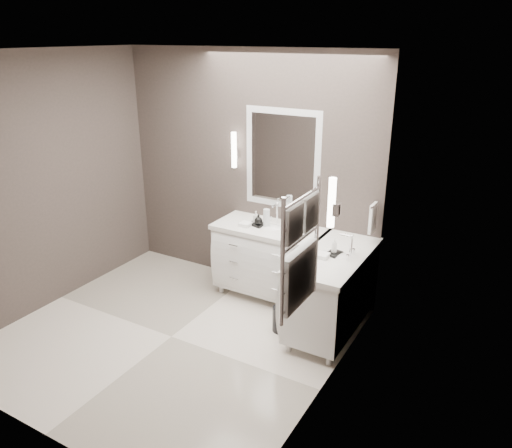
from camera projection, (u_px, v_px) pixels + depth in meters
The scene contains 21 objects.
floor at pixel (172, 337), 4.98m from camera, with size 3.20×3.00×0.01m, color white.
ceiling at pixel (151, 50), 4.00m from camera, with size 3.20×3.00×0.01m, color white.
wall_back at pixel (248, 171), 5.71m from camera, with size 3.20×0.01×2.70m, color #413734.
wall_front at pixel (14, 275), 3.27m from camera, with size 3.20×0.01×2.70m, color #413734.
wall_left at pixel (43, 184), 5.24m from camera, with size 0.01×3.00×2.70m, color #413734.
wall_right at pixel (329, 244), 3.74m from camera, with size 0.01×3.00×2.70m, color #413734.
vanity_back at pixel (270, 257), 5.58m from camera, with size 1.24×0.59×0.97m.
vanity_right at pixel (332, 288), 4.91m from camera, with size 0.59×1.24×0.97m.
mirror_back at pixel (282, 159), 5.41m from camera, with size 0.90×0.02×1.10m.
mirror_right at pixel (363, 191), 4.33m from camera, with size 0.02×0.90×1.10m.
sconce_back at pixel (234, 151), 5.62m from camera, with size 0.06×0.06×0.40m.
sconce_right at pixel (332, 204), 3.87m from camera, with size 0.06×0.06×0.40m.
towel_bar_corner at pixel (373, 217), 4.96m from camera, with size 0.03×0.22×0.30m.
towel_ladder at pixel (300, 257), 3.43m from camera, with size 0.06×0.58×0.90m.
waste_bin at pixel (282, 319), 5.03m from camera, with size 0.19×0.19×0.26m, color black.
amenity_tray_back at pixel (257, 224), 5.50m from camera, with size 0.18×0.13×0.03m, color black.
amenity_tray_right at pixel (334, 253), 4.77m from camera, with size 0.12×0.15×0.02m, color black.
water_bottle at pixel (266, 218), 5.41m from camera, with size 0.07×0.07×0.20m, color silver.
soap_bottle_a at pixel (256, 217), 5.50m from camera, with size 0.06×0.06×0.13m, color white.
soap_bottle_b at pixel (258, 219), 5.43m from camera, with size 0.09×0.09×0.11m, color black.
soap_bottle_c at pixel (334, 245), 4.74m from camera, with size 0.06×0.06×0.15m, color white.
Camera 1 is at (2.84, -3.26, 2.83)m, focal length 35.00 mm.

